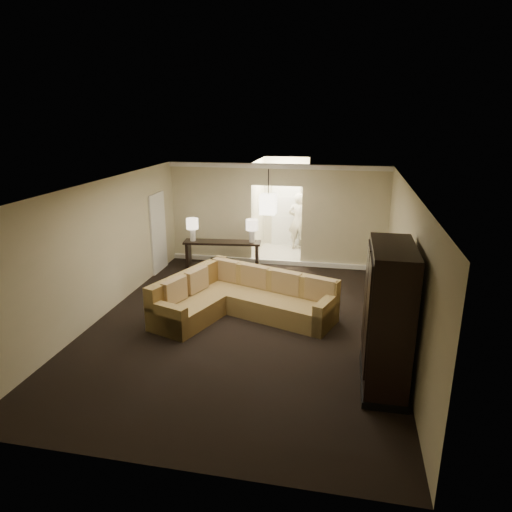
% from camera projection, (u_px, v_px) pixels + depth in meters
% --- Properties ---
extents(ground, '(8.00, 8.00, 0.00)m').
position_uv_depth(ground, '(244.00, 324.00, 9.21)').
color(ground, black).
rests_on(ground, ground).
extents(wall_back, '(6.00, 0.04, 2.80)m').
position_uv_depth(wall_back, '(276.00, 215.00, 12.53)').
color(wall_back, beige).
rests_on(wall_back, ground).
extents(wall_front, '(6.00, 0.04, 2.80)m').
position_uv_depth(wall_front, '(163.00, 366.00, 5.05)').
color(wall_front, beige).
rests_on(wall_front, ground).
extents(wall_left, '(0.04, 8.00, 2.80)m').
position_uv_depth(wall_left, '(101.00, 250.00, 9.36)').
color(wall_left, beige).
rests_on(wall_left, ground).
extents(wall_right, '(0.04, 8.00, 2.80)m').
position_uv_depth(wall_right, '(406.00, 268.00, 8.22)').
color(wall_right, beige).
rests_on(wall_right, ground).
extents(ceiling, '(6.00, 8.00, 0.02)m').
position_uv_depth(ceiling, '(243.00, 186.00, 8.37)').
color(ceiling, silver).
rests_on(ceiling, wall_back).
extents(crown_molding, '(6.00, 0.10, 0.12)m').
position_uv_depth(crown_molding, '(277.00, 166.00, 12.08)').
color(crown_molding, white).
rests_on(crown_molding, wall_back).
extents(baseboard, '(6.00, 0.10, 0.12)m').
position_uv_depth(baseboard, '(275.00, 262.00, 12.88)').
color(baseboard, white).
rests_on(baseboard, ground).
extents(side_door, '(0.05, 0.90, 2.10)m').
position_uv_depth(side_door, '(158.00, 233.00, 12.07)').
color(side_door, white).
rests_on(side_door, ground).
extents(foyer, '(1.44, 2.02, 2.80)m').
position_uv_depth(foyer, '(283.00, 209.00, 13.81)').
color(foyer, beige).
rests_on(foyer, ground).
extents(sectional_sofa, '(3.69, 2.63, 0.93)m').
position_uv_depth(sectional_sofa, '(239.00, 299.00, 9.51)').
color(sectional_sofa, brown).
rests_on(sectional_sofa, ground).
extents(coffee_table, '(0.95, 0.95, 0.38)m').
position_uv_depth(coffee_table, '(263.00, 298.00, 10.05)').
color(coffee_table, beige).
rests_on(coffee_table, ground).
extents(console_table, '(2.11, 0.71, 0.80)m').
position_uv_depth(console_table, '(223.00, 253.00, 12.30)').
color(console_table, black).
rests_on(console_table, ground).
extents(armoire, '(0.67, 1.56, 2.25)m').
position_uv_depth(armoire, '(387.00, 320.00, 6.91)').
color(armoire, black).
rests_on(armoire, ground).
extents(drink_table, '(0.45, 0.45, 0.56)m').
position_uv_depth(drink_table, '(300.00, 291.00, 9.86)').
color(drink_table, black).
rests_on(drink_table, ground).
extents(table_lamp_left, '(0.32, 0.32, 0.61)m').
position_uv_depth(table_lamp_left, '(192.00, 226.00, 12.15)').
color(table_lamp_left, silver).
rests_on(table_lamp_left, console_table).
extents(table_lamp_right, '(0.32, 0.32, 0.61)m').
position_uv_depth(table_lamp_right, '(252.00, 227.00, 12.02)').
color(table_lamp_right, silver).
rests_on(table_lamp_right, console_table).
extents(pendant_light, '(0.38, 0.38, 1.09)m').
position_uv_depth(pendant_light, '(268.00, 204.00, 11.15)').
color(pendant_light, black).
rests_on(pendant_light, ceiling).
extents(person, '(0.77, 0.56, 1.96)m').
position_uv_depth(person, '(299.00, 218.00, 14.05)').
color(person, beige).
rests_on(person, ground).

